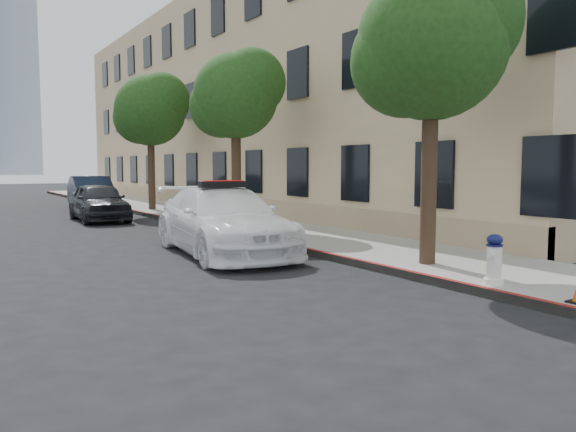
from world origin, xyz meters
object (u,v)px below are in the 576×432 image
(police_car, at_px, (224,220))
(parked_car_far, at_px, (92,193))
(parked_car_mid, at_px, (99,202))
(fire_hydrant, at_px, (494,260))

(police_car, height_order, parked_car_far, police_car)
(police_car, bearing_deg, parked_car_mid, 99.57)
(parked_car_mid, relative_size, parked_car_far, 0.88)
(parked_car_far, bearing_deg, fire_hydrant, -82.40)
(parked_car_mid, relative_size, fire_hydrant, 5.16)
(police_car, bearing_deg, parked_car_far, 94.34)
(parked_car_mid, bearing_deg, parked_car_far, 81.22)
(police_car, distance_m, fire_hydrant, 6.21)
(police_car, relative_size, parked_car_far, 1.17)
(police_car, xyz_separation_m, fire_hydrant, (1.82, -5.93, -0.23))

